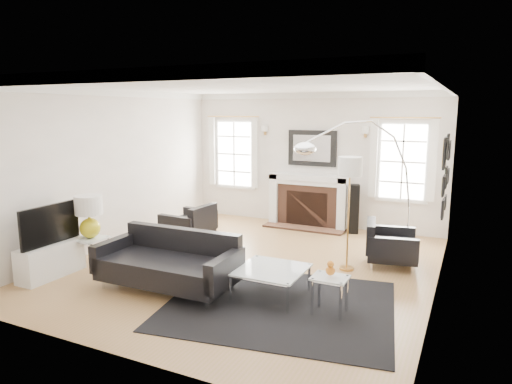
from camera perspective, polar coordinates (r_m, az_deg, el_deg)
The scene contains 25 objects.
floor at distance 7.35m, azimuth -0.76°, elevation -9.17°, with size 6.00×6.00×0.00m, color #A07B43.
back_wall at distance 9.77m, azimuth 7.08°, elevation 4.02°, with size 5.50×0.04×2.80m, color beige.
front_wall at distance 4.57m, azimuth -17.78°, elevation -3.41°, with size 5.50×0.04×2.80m, color beige.
left_wall at distance 8.59m, azimuth -17.48°, elevation 2.78°, with size 0.04×6.00×2.80m, color beige.
right_wall at distance 6.31m, azimuth 22.20°, elevation -0.04°, with size 0.04×6.00×2.80m, color beige.
ceiling at distance 6.95m, azimuth -0.82°, elevation 13.18°, with size 5.50×6.00×0.02m, color white.
crown_molding at distance 6.94m, azimuth -0.82°, elevation 12.69°, with size 5.50×6.00×0.12m, color white.
fireplace at distance 9.70m, azimuth 6.57°, elevation -1.14°, with size 1.70×0.69×1.11m.
mantel_mirror at distance 9.70m, azimuth 7.02°, elevation 5.46°, with size 1.05×0.07×0.75m.
window_left at distance 10.45m, azimuth -2.70°, elevation 4.80°, with size 1.24×0.15×1.62m.
window_right at distance 9.29m, azimuth 17.87°, elevation 3.65°, with size 1.24×0.15×1.62m.
gallery_wall at distance 7.57m, azimuth 22.66°, elevation 2.55°, with size 0.04×1.73×1.29m.
tv_unit at distance 7.44m, azimuth -24.27°, elevation -7.20°, with size 0.35×1.00×1.09m.
area_rug at distance 5.97m, azimuth 2.95°, elevation -13.87°, with size 2.80×2.33×0.01m, color black.
sofa at distance 6.49m, azimuth -10.68°, elevation -8.77°, with size 1.98×0.94×0.64m.
armchair_left at distance 8.65m, azimuth -8.12°, elevation -4.04°, with size 0.83×0.91×0.58m.
armchair_right at distance 7.58m, azimuth 16.20°, elevation -6.43°, with size 0.91×0.98×0.58m.
coffee_table at distance 6.08m, azimuth 1.88°, elevation -9.84°, with size 0.87×0.87×0.39m.
side_table_left at distance 7.60m, azimuth -19.92°, elevation -6.13°, with size 0.44×0.44×0.48m.
nesting_table at distance 5.66m, azimuth 9.22°, elevation -11.46°, with size 0.43×0.36×0.47m.
gourd_lamp at distance 7.49m, azimuth -20.14°, elevation -2.56°, with size 0.42×0.42×0.67m.
orange_vase at distance 5.59m, azimuth 9.28°, elevation -9.47°, with size 0.11×0.11×0.18m.
arc_floor_lamp at distance 7.28m, azimuth 12.78°, elevation 0.80°, with size 1.67×1.55×2.37m.
stick_floor_lamp at distance 6.96m, azimuth 11.66°, elevation 2.41°, with size 0.36×0.36×1.75m.
speaker_tower at distance 9.31m, azimuth 12.11°, elevation -2.08°, with size 0.20×0.20×0.99m, color black.
Camera 1 is at (3.09, -6.21, 2.44)m, focal length 32.00 mm.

